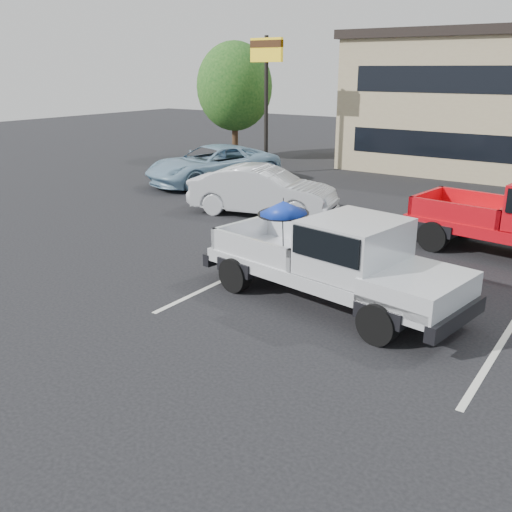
# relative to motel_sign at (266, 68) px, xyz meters

# --- Properties ---
(ground) EXTENTS (90.00, 90.00, 0.00)m
(ground) POSITION_rel_motel_sign_xyz_m (10.00, -14.00, -4.65)
(ground) COLOR black
(ground) RESTS_ON ground
(stripe_left) EXTENTS (0.12, 5.00, 0.01)m
(stripe_left) POSITION_rel_motel_sign_xyz_m (7.00, -12.00, -4.65)
(stripe_left) COLOR silver
(stripe_left) RESTS_ON ground
(stripe_right) EXTENTS (0.12, 5.00, 0.01)m
(stripe_right) POSITION_rel_motel_sign_xyz_m (13.00, -12.00, -4.65)
(stripe_right) COLOR silver
(stripe_right) RESTS_ON ground
(motel_sign) EXTENTS (1.60, 0.22, 6.00)m
(motel_sign) POSITION_rel_motel_sign_xyz_m (0.00, 0.00, 0.00)
(motel_sign) COLOR black
(motel_sign) RESTS_ON ground
(tree_left) EXTENTS (3.96, 3.96, 6.02)m
(tree_left) POSITION_rel_motel_sign_xyz_m (-4.00, 3.00, -0.92)
(tree_left) COLOR #332114
(tree_left) RESTS_ON ground
(silver_pickup) EXTENTS (5.93, 2.84, 2.06)m
(silver_pickup) POSITION_rel_motel_sign_xyz_m (9.91, -12.05, -3.60)
(silver_pickup) COLOR black
(silver_pickup) RESTS_ON ground
(silver_sedan) EXTENTS (5.09, 2.77, 1.59)m
(silver_sedan) POSITION_rel_motel_sign_xyz_m (4.24, -6.55, -3.86)
(silver_sedan) COLOR silver
(silver_sedan) RESTS_ON ground
(blue_suv) EXTENTS (4.28, 6.27, 1.59)m
(blue_suv) POSITION_rel_motel_sign_xyz_m (-0.44, -3.36, -3.85)
(blue_suv) COLOR #7FA4BD
(blue_suv) RESTS_ON ground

